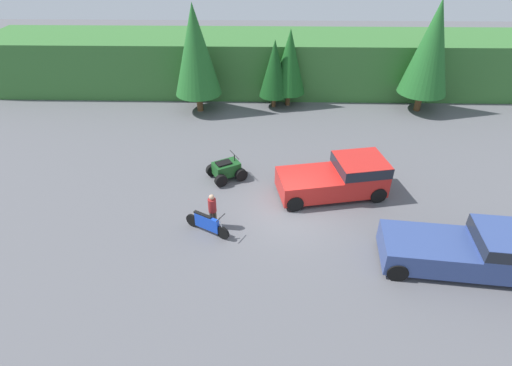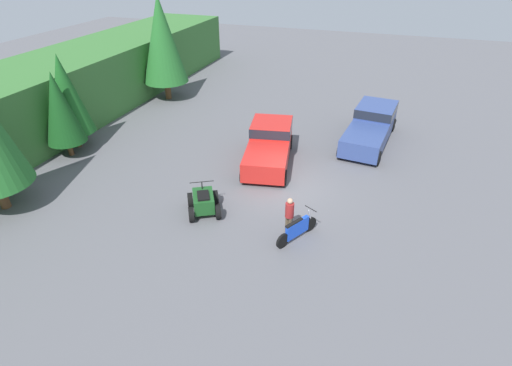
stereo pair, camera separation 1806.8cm
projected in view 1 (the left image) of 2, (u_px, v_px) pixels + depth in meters
ground_plane at (291, 213)px, 18.29m from camera, size 80.00×80.00×0.00m
hillside_backdrop at (282, 62)px, 30.45m from camera, size 44.00×6.00×3.94m
tree_left at (195, 50)px, 25.51m from camera, size 3.09×3.09×7.03m
tree_mid_left at (274, 69)px, 26.86m from camera, size 2.04×2.04×4.64m
tree_mid_right at (289, 62)px, 26.94m from camera, size 2.31×2.31×5.25m
tree_right at (431, 48)px, 25.47m from camera, size 3.19×3.19×7.25m
pickup_truck_red at (341, 176)px, 19.06m from camera, size 5.37×3.10×1.81m
pickup_truck_second at (479, 249)px, 14.92m from camera, size 6.17×2.84×1.81m
dirt_bike at (207, 224)px, 16.92m from camera, size 1.98×1.22×1.12m
quad_atv at (226, 170)px, 20.43m from camera, size 2.20×2.04×1.26m
rider_person at (213, 210)px, 16.99m from camera, size 0.49×0.49×1.69m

